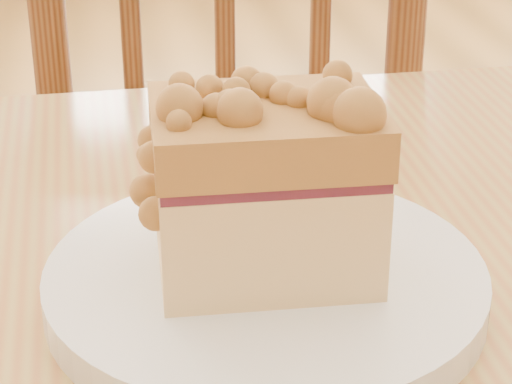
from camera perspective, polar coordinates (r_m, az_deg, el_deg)
cafe_chair_main at (r=1.19m, az=-0.87°, el=-2.74°), size 0.50×0.50×0.91m
plate at (r=0.54m, az=0.54°, el=-5.30°), size 0.24×0.24×0.02m
cake_slice at (r=0.51m, az=0.46°, el=0.80°), size 0.12×0.09×0.11m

